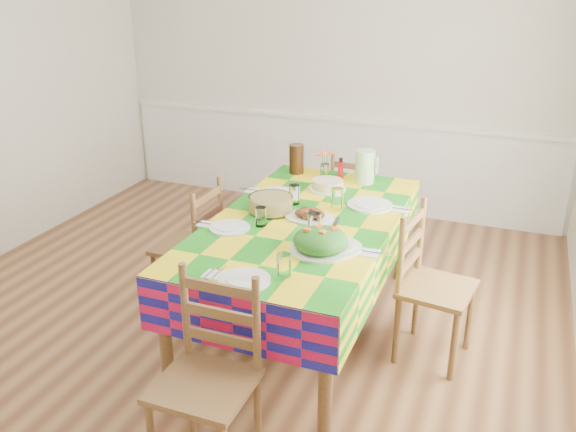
# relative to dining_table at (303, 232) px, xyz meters

# --- Properties ---
(room) EXTENTS (4.58, 5.08, 2.78)m
(room) POSITION_rel_dining_table_xyz_m (-0.53, -0.19, 0.64)
(room) COLOR brown
(room) RESTS_ON ground
(wainscot) EXTENTS (4.41, 0.06, 0.92)m
(wainscot) POSITION_rel_dining_table_xyz_m (-0.53, 2.29, -0.22)
(wainscot) COLOR white
(wainscot) RESTS_ON room
(dining_table) EXTENTS (1.10, 2.05, 0.80)m
(dining_table) POSITION_rel_dining_table_xyz_m (0.00, 0.00, 0.00)
(dining_table) COLOR brown
(dining_table) RESTS_ON room
(setting_near_head) EXTENTS (0.43, 0.29, 0.13)m
(setting_near_head) POSITION_rel_dining_table_xyz_m (0.05, -0.83, 0.12)
(setting_near_head) COLOR white
(setting_near_head) RESTS_ON dining_table
(setting_left_near) EXTENTS (0.46, 0.27, 0.12)m
(setting_left_near) POSITION_rel_dining_table_xyz_m (-0.32, -0.26, 0.12)
(setting_left_near) COLOR white
(setting_left_near) RESTS_ON dining_table
(setting_left_far) EXTENTS (0.50, 0.30, 0.13)m
(setting_left_far) POSITION_rel_dining_table_xyz_m (-0.27, 0.31, 0.12)
(setting_left_far) COLOR white
(setting_left_far) RESTS_ON dining_table
(setting_right_near) EXTENTS (0.54, 0.31, 0.14)m
(setting_right_near) POSITION_rel_dining_table_xyz_m (0.26, -0.28, 0.12)
(setting_right_near) COLOR white
(setting_right_near) RESTS_ON dining_table
(setting_right_far) EXTENTS (0.57, 0.33, 0.14)m
(setting_right_far) POSITION_rel_dining_table_xyz_m (0.27, 0.33, 0.12)
(setting_right_far) COLOR white
(setting_right_far) RESTS_ON dining_table
(meat_platter) EXTENTS (0.32, 0.23, 0.06)m
(meat_platter) POSITION_rel_dining_table_xyz_m (0.03, 0.03, 0.11)
(meat_platter) COLOR white
(meat_platter) RESTS_ON dining_table
(salad_platter) EXTENTS (0.35, 0.35, 0.15)m
(salad_platter) POSITION_rel_dining_table_xyz_m (0.24, -0.39, 0.14)
(salad_platter) COLOR white
(salad_platter) RESTS_ON dining_table
(pasta_bowl) EXTENTS (0.29, 0.29, 0.10)m
(pasta_bowl) POSITION_rel_dining_table_xyz_m (-0.25, 0.05, 0.14)
(pasta_bowl) COLOR white
(pasta_bowl) RESTS_ON dining_table
(cake) EXTENTS (0.26, 0.26, 0.07)m
(cake) POSITION_rel_dining_table_xyz_m (-0.03, 0.58, 0.12)
(cake) COLOR white
(cake) RESTS_ON dining_table
(serving_utensils) EXTENTS (0.16, 0.37, 0.01)m
(serving_utensils) POSITION_rel_dining_table_xyz_m (0.19, -0.08, 0.09)
(serving_utensils) COLOR black
(serving_utensils) RESTS_ON dining_table
(flower_vase) EXTENTS (0.13, 0.11, 0.22)m
(flower_vase) POSITION_rel_dining_table_xyz_m (-0.13, 0.82, 0.18)
(flower_vase) COLOR white
(flower_vase) RESTS_ON dining_table
(hot_sauce) EXTENTS (0.04, 0.04, 0.16)m
(hot_sauce) POSITION_rel_dining_table_xyz_m (-0.02, 0.86, 0.17)
(hot_sauce) COLOR red
(hot_sauce) RESTS_ON dining_table
(green_pitcher) EXTENTS (0.14, 0.14, 0.25)m
(green_pitcher) POSITION_rel_dining_table_xyz_m (0.17, 0.83, 0.21)
(green_pitcher) COLOR #BBE2A0
(green_pitcher) RESTS_ON dining_table
(tea_pitcher) EXTENTS (0.11, 0.11, 0.23)m
(tea_pitcher) POSITION_rel_dining_table_xyz_m (-0.37, 0.86, 0.20)
(tea_pitcher) COLOR black
(tea_pitcher) RESTS_ON dining_table
(name_card) EXTENTS (0.08, 0.02, 0.02)m
(name_card) POSITION_rel_dining_table_xyz_m (0.01, -0.98, 0.10)
(name_card) COLOR white
(name_card) RESTS_ON dining_table
(chair_near) EXTENTS (0.44, 0.42, 0.99)m
(chair_near) POSITION_rel_dining_table_xyz_m (0.00, -1.29, -0.22)
(chair_near) COLOR brown
(chair_near) RESTS_ON room
(chair_far) EXTENTS (0.42, 0.40, 0.88)m
(chair_far) POSITION_rel_dining_table_xyz_m (-0.00, 1.30, -0.27)
(chair_far) COLOR brown
(chair_far) RESTS_ON room
(chair_left) EXTENTS (0.41, 0.43, 0.95)m
(chair_left) POSITION_rel_dining_table_xyz_m (-0.82, -0.00, -0.24)
(chair_left) COLOR brown
(chair_left) RESTS_ON room
(chair_right) EXTENTS (0.47, 0.48, 0.97)m
(chair_right) POSITION_rel_dining_table_xyz_m (0.82, 0.01, -0.23)
(chair_right) COLOR brown
(chair_right) RESTS_ON room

